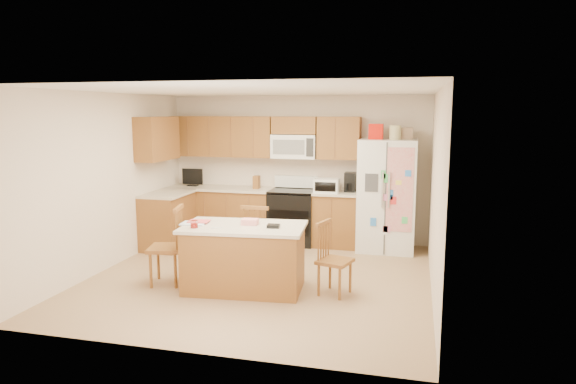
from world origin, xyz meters
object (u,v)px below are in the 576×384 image
(island, at_px, (244,257))
(windsor_chair_back, at_px, (258,240))
(stove, at_px, (293,216))
(refrigerator, at_px, (387,194))
(windsor_chair_left, at_px, (168,247))
(windsor_chair_right, at_px, (333,260))

(island, bearing_deg, windsor_chair_back, 93.87)
(stove, bearing_deg, refrigerator, -2.30)
(stove, xyz_separation_m, windsor_chair_left, (-1.09, -2.44, 0.01))
(stove, relative_size, island, 0.70)
(refrigerator, relative_size, windsor_chair_left, 1.98)
(refrigerator, relative_size, windsor_chair_back, 2.12)
(refrigerator, bearing_deg, stove, 177.70)
(windsor_chair_back, bearing_deg, windsor_chair_right, -28.76)
(island, height_order, windsor_chair_left, windsor_chair_left)
(island, relative_size, windsor_chair_back, 1.66)
(refrigerator, height_order, island, refrigerator)
(windsor_chair_left, bearing_deg, windsor_chair_back, 38.54)
(windsor_chair_left, relative_size, windsor_chair_right, 1.13)
(refrigerator, xyz_separation_m, windsor_chair_right, (-0.51, -2.24, -0.49))
(refrigerator, bearing_deg, windsor_chair_right, -102.87)
(island, xyz_separation_m, windsor_chair_right, (1.12, 0.11, 0.01))
(stove, bearing_deg, island, -91.33)
(refrigerator, xyz_separation_m, island, (-1.63, -2.35, -0.50))
(refrigerator, distance_m, windsor_chair_back, 2.36)
(stove, height_order, windsor_chair_right, stove)
(refrigerator, distance_m, windsor_chair_left, 3.59)
(refrigerator, relative_size, windsor_chair_right, 2.24)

